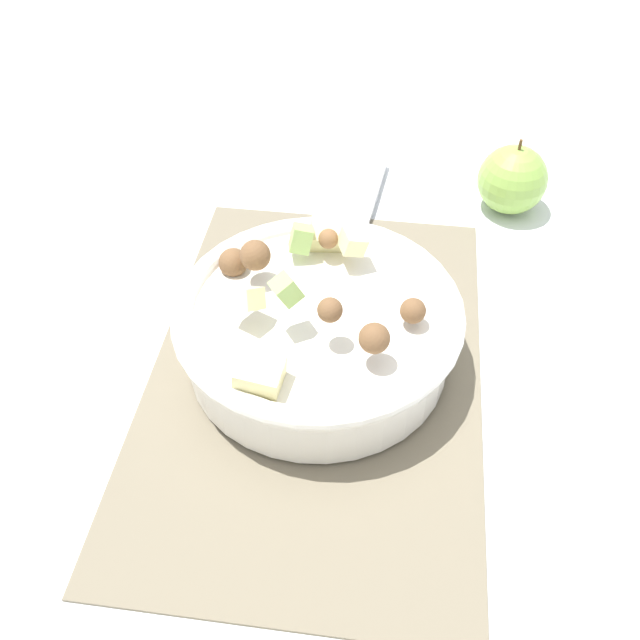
# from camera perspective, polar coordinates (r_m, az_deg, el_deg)

# --- Properties ---
(ground_plane) EXTENTS (2.40, 2.40, 0.00)m
(ground_plane) POSITION_cam_1_polar(r_m,az_deg,el_deg) (0.67, -0.33, -4.25)
(ground_plane) COLOR silver
(placemat) EXTENTS (0.48, 0.30, 0.01)m
(placemat) POSITION_cam_1_polar(r_m,az_deg,el_deg) (0.67, -0.33, -4.08)
(placemat) COLOR #756B56
(placemat) RESTS_ON ground_plane
(salad_bowl) EXTENTS (0.26, 0.26, 0.12)m
(salad_bowl) POSITION_cam_1_polar(r_m,az_deg,el_deg) (0.65, -0.05, -0.49)
(salad_bowl) COLOR white
(salad_bowl) RESTS_ON placemat
(serving_spoon) EXTENTS (0.20, 0.05, 0.01)m
(serving_spoon) POSITION_cam_1_polar(r_m,az_deg,el_deg) (0.83, 3.32, 7.93)
(serving_spoon) COLOR #B7B7BC
(serving_spoon) RESTS_ON placemat
(whole_apple) EXTENTS (0.08, 0.08, 0.09)m
(whole_apple) POSITION_cam_1_polar(r_m,az_deg,el_deg) (0.87, 15.03, 10.71)
(whole_apple) COLOR #8CB74C
(whole_apple) RESTS_ON ground_plane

